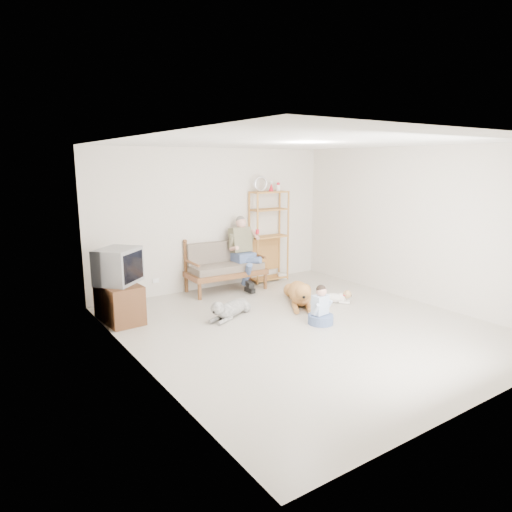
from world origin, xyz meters
TOP-DOWN VIEW (x-y plane):
  - floor at (0.00, 0.00)m, footprint 5.50×5.50m
  - ceiling at (0.00, 0.00)m, footprint 5.50×5.50m
  - wall_back at (0.00, 2.75)m, footprint 5.00×0.00m
  - wall_front at (0.00, -2.75)m, footprint 5.00×0.00m
  - wall_left at (-2.50, 0.00)m, footprint 0.00×5.50m
  - wall_right at (2.50, 0.00)m, footprint 0.00×5.50m
  - loveseat at (0.03, 2.44)m, footprint 1.53×0.76m
  - man at (0.40, 2.26)m, footprint 0.53×0.76m
  - etagere at (1.16, 2.55)m, footprint 0.83×0.36m
  - book_stack at (1.48, 2.50)m, footprint 0.24×0.21m
  - tv_stand at (-2.23, 1.80)m, footprint 0.56×0.93m
  - crt_tv at (-2.20, 1.81)m, footprint 0.83×0.82m
  - wall_outlet at (-1.25, 2.73)m, footprint 0.12×0.02m
  - golden_retriever at (0.66, 0.91)m, footprint 0.93×1.35m
  - shaggy_dog at (-0.71, 0.99)m, footprint 1.05×0.62m
  - terrier at (1.27, 0.59)m, footprint 0.47×0.49m
  - child at (0.29, -0.04)m, footprint 0.39×0.39m

SIDE VIEW (x-z plane):
  - floor at x=0.00m, z-range 0.00..0.00m
  - book_stack at x=1.48m, z-range 0.00..0.13m
  - terrier at x=1.27m, z-range -0.02..0.22m
  - shaggy_dog at x=-0.71m, z-range -0.03..0.31m
  - golden_retriever at x=0.66m, z-range -0.04..0.42m
  - child at x=0.29m, z-range -0.09..0.53m
  - wall_outlet at x=-1.25m, z-range 0.26..0.34m
  - tv_stand at x=-2.23m, z-range 0.00..0.60m
  - loveseat at x=0.03m, z-range 0.01..0.96m
  - man at x=0.40m, z-range 0.03..1.27m
  - crt_tv at x=-2.20m, z-range 0.60..1.14m
  - etagere at x=1.16m, z-range -0.13..2.04m
  - wall_left at x=-2.50m, z-range -1.40..4.10m
  - wall_right at x=2.50m, z-range -1.40..4.10m
  - wall_back at x=0.00m, z-range -1.15..3.85m
  - wall_front at x=0.00m, z-range -1.15..3.85m
  - ceiling at x=0.00m, z-range 2.70..2.70m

